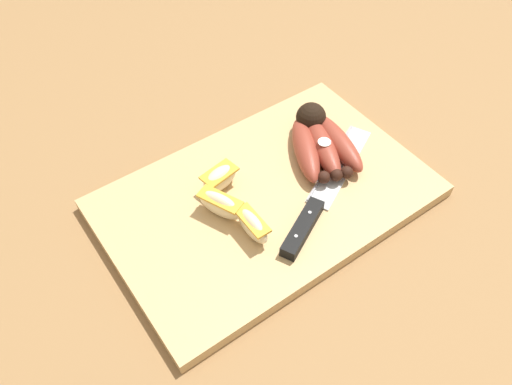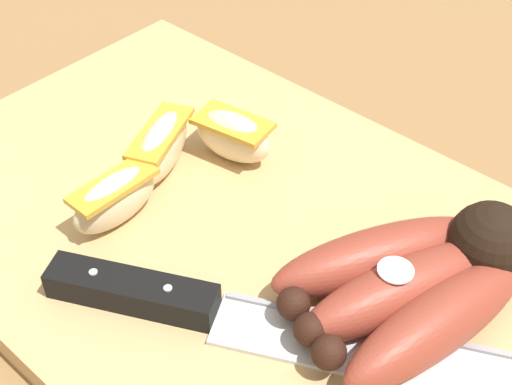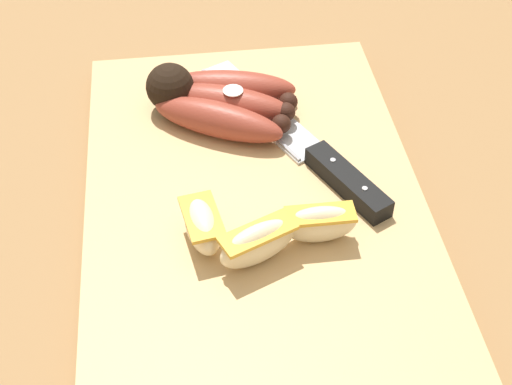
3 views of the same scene
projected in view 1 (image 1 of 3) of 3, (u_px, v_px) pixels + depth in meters
name	position (u px, v px, depth m)	size (l,w,h in m)	color
ground_plane	(260.00, 201.00, 0.77)	(6.00, 6.00, 0.00)	olive
cutting_board	(266.00, 198.00, 0.76)	(0.47, 0.30, 0.02)	tan
banana_bunch	(321.00, 142.00, 0.79)	(0.13, 0.16, 0.05)	black
chefs_knife	(316.00, 205.00, 0.73)	(0.26, 0.15, 0.02)	silver
apple_wedge_near	(222.00, 206.00, 0.71)	(0.05, 0.07, 0.04)	beige
apple_wedge_middle	(220.00, 178.00, 0.74)	(0.06, 0.04, 0.04)	beige
apple_wedge_far	(252.00, 225.00, 0.69)	(0.02, 0.06, 0.04)	beige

